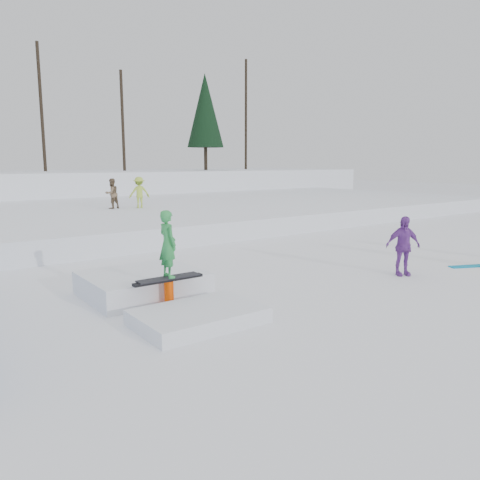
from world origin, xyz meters
TOP-DOWN VIEW (x-y plane):
  - ground at (0.00, 0.00)m, footprint 120.00×120.00m
  - snow_berm at (0.00, 30.00)m, footprint 60.00×14.00m
  - snow_midrise at (0.00, 16.00)m, footprint 50.00×18.00m
  - treeline at (6.18, 28.28)m, footprint 40.24×4.22m
  - walker_olive at (2.14, 14.91)m, footprint 0.86×0.75m
  - walker_ygreen at (3.41, 14.47)m, footprint 1.13×0.84m
  - spectator_purple at (4.50, -0.13)m, footprint 1.04×0.83m
  - loose_board_teal at (7.12, -0.74)m, footprint 1.39×0.82m
  - jib_rail_feature at (-2.10, 1.62)m, footprint 2.60×4.40m

SIDE VIEW (x-z plane):
  - ground at x=0.00m, z-range 0.00..0.00m
  - loose_board_teal at x=7.12m, z-range 0.00..0.03m
  - jib_rail_feature at x=-2.10m, z-range -0.75..1.36m
  - snow_midrise at x=0.00m, z-range 0.00..0.80m
  - spectator_purple at x=4.50m, z-range 0.00..1.65m
  - snow_berm at x=0.00m, z-range 0.00..2.40m
  - walker_olive at x=2.14m, z-range 0.80..2.30m
  - walker_ygreen at x=3.41m, z-range 0.80..2.37m
  - treeline at x=6.18m, z-range 2.20..12.70m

